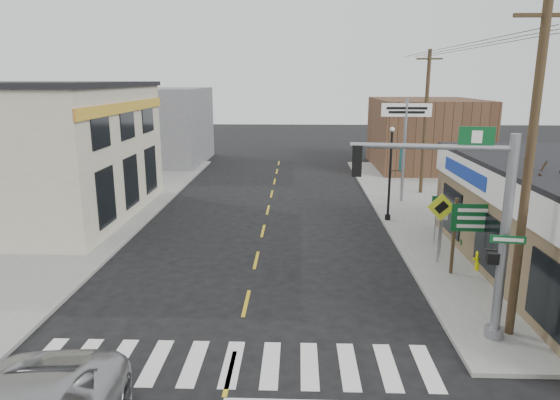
{
  "coord_description": "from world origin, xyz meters",
  "views": [
    {
      "loc": [
        1.66,
        -11.07,
        7.18
      ],
      "look_at": [
        1.01,
        6.88,
        2.8
      ],
      "focal_mm": 32.0,
      "sensor_mm": 36.0,
      "label": 1
    }
  ],
  "objects_px": {
    "guide_sign": "(473,226)",
    "utility_pole_far": "(425,121)",
    "bare_tree": "(552,171)",
    "utility_pole_near": "(528,171)",
    "lamp_post": "(392,167)",
    "traffic_signal_pole": "(480,217)",
    "fire_hydrant": "(478,259)",
    "dance_center_sign": "(406,124)"
  },
  "relations": [
    {
      "from": "fire_hydrant",
      "to": "utility_pole_far",
      "type": "xyz_separation_m",
      "value": [
        1.0,
        13.34,
        4.08
      ]
    },
    {
      "from": "guide_sign",
      "to": "bare_tree",
      "type": "distance_m",
      "value": 3.35
    },
    {
      "from": "bare_tree",
      "to": "fire_hydrant",
      "type": "bearing_deg",
      "value": 120.82
    },
    {
      "from": "lamp_post",
      "to": "dance_center_sign",
      "type": "relative_size",
      "value": 0.8
    },
    {
      "from": "traffic_signal_pole",
      "to": "utility_pole_far",
      "type": "relative_size",
      "value": 0.67
    },
    {
      "from": "utility_pole_near",
      "to": "lamp_post",
      "type": "bearing_deg",
      "value": 97.37
    },
    {
      "from": "guide_sign",
      "to": "utility_pole_far",
      "type": "xyz_separation_m",
      "value": [
        1.44,
        13.7,
        2.65
      ]
    },
    {
      "from": "guide_sign",
      "to": "dance_center_sign",
      "type": "relative_size",
      "value": 0.48
    },
    {
      "from": "fire_hydrant",
      "to": "dance_center_sign",
      "type": "relative_size",
      "value": 0.13
    },
    {
      "from": "guide_sign",
      "to": "utility_pole_far",
      "type": "height_order",
      "value": "utility_pole_far"
    },
    {
      "from": "guide_sign",
      "to": "utility_pole_far",
      "type": "bearing_deg",
      "value": 86.27
    },
    {
      "from": "fire_hydrant",
      "to": "lamp_post",
      "type": "relative_size",
      "value": 0.16
    },
    {
      "from": "utility_pole_near",
      "to": "utility_pole_far",
      "type": "bearing_deg",
      "value": 85.16
    },
    {
      "from": "fire_hydrant",
      "to": "utility_pole_near",
      "type": "relative_size",
      "value": 0.08
    },
    {
      "from": "dance_center_sign",
      "to": "bare_tree",
      "type": "distance_m",
      "value": 13.18
    },
    {
      "from": "guide_sign",
      "to": "bare_tree",
      "type": "bearing_deg",
      "value": -43.32
    },
    {
      "from": "utility_pole_near",
      "to": "utility_pole_far",
      "type": "relative_size",
      "value": 1.04
    },
    {
      "from": "bare_tree",
      "to": "utility_pole_near",
      "type": "bearing_deg",
      "value": -126.1
    },
    {
      "from": "utility_pole_near",
      "to": "guide_sign",
      "type": "bearing_deg",
      "value": 86.33
    },
    {
      "from": "fire_hydrant",
      "to": "bare_tree",
      "type": "distance_m",
      "value": 4.49
    },
    {
      "from": "traffic_signal_pole",
      "to": "utility_pole_near",
      "type": "height_order",
      "value": "utility_pole_near"
    },
    {
      "from": "dance_center_sign",
      "to": "bare_tree",
      "type": "xyz_separation_m",
      "value": [
        1.93,
        -13.04,
        -0.35
      ]
    },
    {
      "from": "utility_pole_near",
      "to": "utility_pole_far",
      "type": "xyz_separation_m",
      "value": [
        1.78,
        18.18,
        -0.19
      ]
    },
    {
      "from": "traffic_signal_pole",
      "to": "bare_tree",
      "type": "bearing_deg",
      "value": 50.95
    },
    {
      "from": "utility_pole_near",
      "to": "bare_tree",
      "type": "bearing_deg",
      "value": 54.66
    },
    {
      "from": "lamp_post",
      "to": "utility_pole_far",
      "type": "distance_m",
      "value": 7.39
    },
    {
      "from": "lamp_post",
      "to": "bare_tree",
      "type": "distance_m",
      "value": 9.67
    },
    {
      "from": "guide_sign",
      "to": "dance_center_sign",
      "type": "distance_m",
      "value": 11.65
    },
    {
      "from": "traffic_signal_pole",
      "to": "guide_sign",
      "type": "height_order",
      "value": "traffic_signal_pole"
    },
    {
      "from": "traffic_signal_pole",
      "to": "utility_pole_far",
      "type": "xyz_separation_m",
      "value": [
        3.0,
        18.41,
        1.01
      ]
    },
    {
      "from": "traffic_signal_pole",
      "to": "utility_pole_near",
      "type": "xyz_separation_m",
      "value": [
        1.21,
        0.24,
        1.2
      ]
    },
    {
      "from": "bare_tree",
      "to": "guide_sign",
      "type": "bearing_deg",
      "value": 134.42
    },
    {
      "from": "guide_sign",
      "to": "fire_hydrant",
      "type": "relative_size",
      "value": 3.71
    },
    {
      "from": "utility_pole_far",
      "to": "lamp_post",
      "type": "bearing_deg",
      "value": -109.72
    },
    {
      "from": "traffic_signal_pole",
      "to": "bare_tree",
      "type": "distance_m",
      "value": 4.47
    },
    {
      "from": "guide_sign",
      "to": "fire_hydrant",
      "type": "height_order",
      "value": "guide_sign"
    },
    {
      "from": "traffic_signal_pole",
      "to": "utility_pole_far",
      "type": "distance_m",
      "value": 18.68
    },
    {
      "from": "lamp_post",
      "to": "dance_center_sign",
      "type": "bearing_deg",
      "value": 86.33
    },
    {
      "from": "dance_center_sign",
      "to": "utility_pole_near",
      "type": "distance_m",
      "value": 15.81
    },
    {
      "from": "bare_tree",
      "to": "utility_pole_far",
      "type": "distance_m",
      "value": 15.41
    },
    {
      "from": "fire_hydrant",
      "to": "bare_tree",
      "type": "bearing_deg",
      "value": -59.18
    },
    {
      "from": "traffic_signal_pole",
      "to": "lamp_post",
      "type": "bearing_deg",
      "value": 98.69
    }
  ]
}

